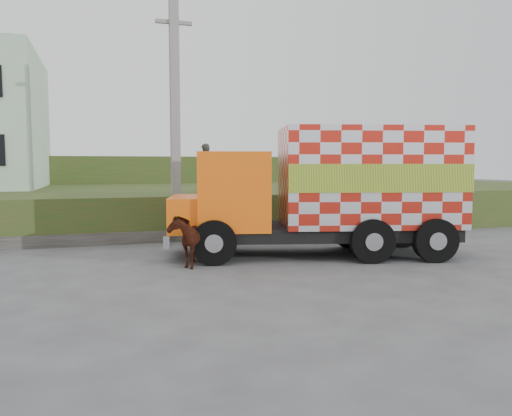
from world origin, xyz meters
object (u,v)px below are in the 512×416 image
object	(u,v)px
cargo_truck	(330,190)
cow	(188,239)
pedestrian	(205,167)
utility_pole	(175,119)

from	to	relation	value
cargo_truck	cow	xyz separation A→B (m)	(-4.06, -0.24, -1.16)
cow	pedestrian	world-z (taller)	pedestrian
utility_pole	pedestrian	world-z (taller)	utility_pole
cow	pedestrian	size ratio (longest dim) A/B	0.85
utility_pole	pedestrian	bearing A→B (deg)	57.96
utility_pole	cargo_truck	distance (m)	6.02
utility_pole	cow	size ratio (longest dim) A/B	5.03
cargo_truck	cow	distance (m)	4.23
utility_pole	cow	bearing A→B (deg)	-94.64
utility_pole	cargo_truck	xyz separation A→B (m)	(3.70, -4.18, -2.24)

